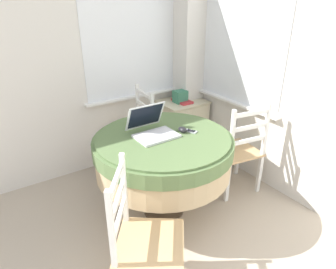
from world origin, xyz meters
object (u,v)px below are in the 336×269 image
(storage_box, at_px, (180,97))
(book_on_cabinet, at_px, (182,101))
(laptop, at_px, (152,129))
(cell_phone, at_px, (191,131))
(dining_chair_camera_near, at_px, (143,239))
(dining_chair_near_right_window, at_px, (238,151))
(dining_chair_near_back_window, at_px, (134,134))
(computer_mouse, at_px, (183,130))
(corner_cabinet, at_px, (182,127))
(round_dining_table, at_px, (163,152))

(storage_box, bearing_deg, book_on_cabinet, -16.73)
(laptop, bearing_deg, cell_phone, -24.66)
(laptop, relative_size, dining_chair_camera_near, 0.37)
(cell_phone, relative_size, dining_chair_near_right_window, 0.12)
(dining_chair_near_back_window, bearing_deg, book_on_cabinet, 5.08)
(cell_phone, distance_m, dining_chair_camera_near, 1.02)
(computer_mouse, height_order, dining_chair_camera_near, dining_chair_camera_near)
(computer_mouse, bearing_deg, dining_chair_near_back_window, 92.06)
(dining_chair_camera_near, distance_m, corner_cabinet, 2.06)
(dining_chair_near_back_window, relative_size, dining_chair_near_right_window, 1.00)
(cell_phone, relative_size, book_on_cabinet, 0.45)
(round_dining_table, bearing_deg, book_on_cabinet, 46.02)
(corner_cabinet, distance_m, book_on_cabinet, 0.35)
(laptop, distance_m, corner_cabinet, 1.32)
(cell_phone, xyz_separation_m, corner_cabinet, (0.62, 0.95, -0.45))
(laptop, relative_size, book_on_cabinet, 1.37)
(dining_chair_camera_near, relative_size, book_on_cabinet, 3.71)
(cell_phone, bearing_deg, corner_cabinet, 57.06)
(dining_chair_camera_near, xyz_separation_m, book_on_cabinet, (1.39, 1.48, 0.24))
(laptop, xyz_separation_m, computer_mouse, (0.23, -0.11, -0.03))
(dining_chair_near_right_window, bearing_deg, computer_mouse, 173.75)
(laptop, xyz_separation_m, book_on_cabinet, (0.89, 0.79, -0.15))
(cell_phone, distance_m, book_on_cabinet, 1.11)
(laptop, height_order, dining_chair_camera_near, laptop)
(laptop, distance_m, cell_phone, 0.33)
(laptop, relative_size, computer_mouse, 3.77)
(round_dining_table, xyz_separation_m, laptop, (-0.06, 0.08, 0.20))
(laptop, bearing_deg, dining_chair_camera_near, -125.90)
(storage_box, distance_m, book_on_cabinet, 0.06)
(computer_mouse, relative_size, cell_phone, 0.81)
(dining_chair_near_right_window, distance_m, book_on_cabinet, 1.00)
(laptop, bearing_deg, computer_mouse, -24.70)
(computer_mouse, height_order, corner_cabinet, computer_mouse)
(storage_box, bearing_deg, computer_mouse, -125.05)
(round_dining_table, height_order, dining_chair_near_right_window, dining_chair_near_right_window)
(computer_mouse, xyz_separation_m, book_on_cabinet, (0.66, 0.90, -0.12))
(round_dining_table, distance_m, laptop, 0.22)
(dining_chair_camera_near, bearing_deg, computer_mouse, 38.44)
(laptop, bearing_deg, corner_cabinet, 41.67)
(cell_phone, relative_size, dining_chair_camera_near, 0.12)
(cell_phone, bearing_deg, storage_box, 58.72)
(storage_box, bearing_deg, laptop, -137.33)
(corner_cabinet, height_order, book_on_cabinet, book_on_cabinet)
(round_dining_table, relative_size, corner_cabinet, 1.74)
(laptop, height_order, computer_mouse, laptop)
(dining_chair_camera_near, relative_size, storage_box, 6.44)
(dining_chair_near_right_window, bearing_deg, storage_box, 89.75)
(dining_chair_near_back_window, distance_m, dining_chair_camera_near, 1.58)
(round_dining_table, distance_m, dining_chair_near_right_window, 0.84)
(computer_mouse, relative_size, book_on_cabinet, 0.36)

